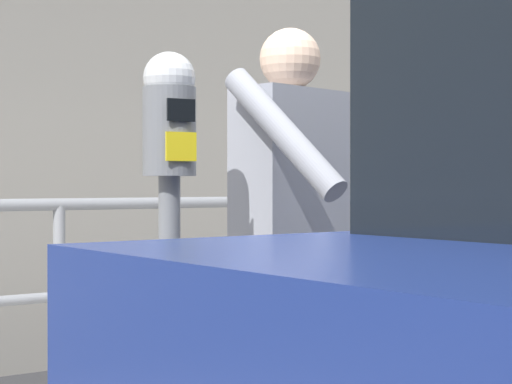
% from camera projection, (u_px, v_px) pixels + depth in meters
% --- Properties ---
extents(parking_meter, '(0.17, 0.18, 1.53)m').
position_uv_depth(parking_meter, '(169.00, 185.00, 2.76)').
color(parking_meter, slate).
rests_on(parking_meter, sidewalk_curb).
extents(pedestrian_at_meter, '(0.61, 0.65, 1.69)m').
position_uv_depth(pedestrian_at_meter, '(292.00, 224.00, 3.19)').
color(pedestrian_at_meter, slate).
rests_on(pedestrian_at_meter, sidewalk_curb).
extents(background_railing, '(24.06, 0.06, 1.04)m').
position_uv_depth(background_railing, '(59.00, 257.00, 4.28)').
color(background_railing, gray).
rests_on(background_railing, sidewalk_curb).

